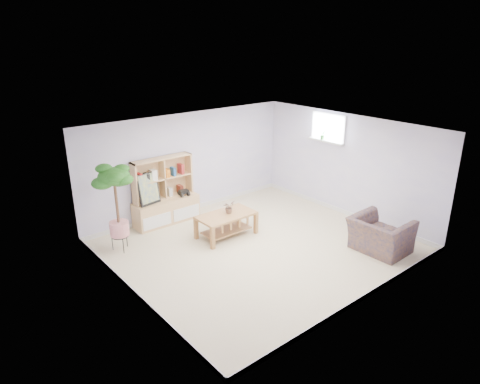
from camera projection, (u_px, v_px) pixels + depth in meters
floor at (258, 246)px, 8.73m from camera, size 5.50×5.00×0.01m
ceiling at (260, 130)px, 7.90m from camera, size 5.50×5.00×0.01m
walls at (259, 191)px, 8.31m from camera, size 5.51×5.01×2.40m
baseboard at (258, 244)px, 8.71m from camera, size 5.50×5.00×0.10m
window at (328, 128)px, 10.10m from camera, size 0.10×0.98×0.68m
window_sill at (326, 141)px, 10.17m from camera, size 0.14×1.00×0.04m
storage_unit at (165, 191)px, 9.60m from camera, size 1.52×0.51×1.52m
poster at (148, 189)px, 9.26m from camera, size 0.52×0.20×0.70m
toy_truck at (184, 192)px, 9.84m from camera, size 0.32×0.24×0.16m
coffee_table at (226, 225)px, 9.10m from camera, size 1.23×0.68×0.50m
table_plant at (229, 207)px, 9.03m from camera, size 0.29×0.27×0.26m
floor_tree at (117, 209)px, 8.28m from camera, size 0.85×0.85×1.79m
armchair at (380, 233)px, 8.41m from camera, size 0.95×1.09×0.79m
sill_plant at (322, 135)px, 10.21m from camera, size 0.13×0.11×0.22m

